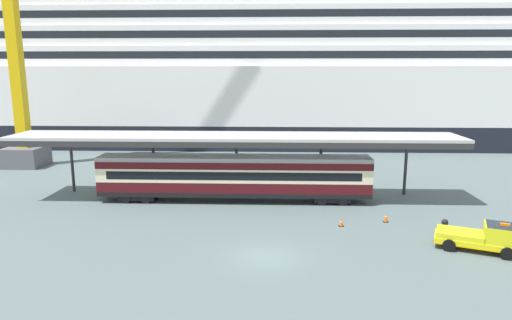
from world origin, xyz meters
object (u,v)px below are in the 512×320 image
(cruise_ship, at_px, (255,55))
(service_truck, at_px, (487,237))
(dockside_crane, at_px, (18,25))
(quay_bollard, at_px, (445,225))
(train_carriage, at_px, (234,176))
(traffic_cone_mid, at_px, (341,222))
(traffic_cone_near, at_px, (386,217))

(cruise_ship, relative_size, service_truck, 22.07)
(dockside_crane, xyz_separation_m, quay_bollard, (42.22, -21.52, -16.24))
(train_carriage, relative_size, service_truck, 4.31)
(cruise_ship, distance_m, dockside_crane, 36.74)
(train_carriage, distance_m, service_truck, 20.47)
(train_carriage, relative_size, traffic_cone_mid, 39.59)
(traffic_cone_near, xyz_separation_m, dockside_crane, (-38.49, 19.50, 16.37))
(train_carriage, xyz_separation_m, traffic_cone_near, (12.21, -5.37, -1.92))
(cruise_ship, height_order, dockside_crane, dockside_crane)
(cruise_ship, xyz_separation_m, train_carriage, (-0.28, -39.39, -12.04))
(traffic_cone_mid, distance_m, dockside_crane, 43.72)
(traffic_cone_mid, bearing_deg, train_carriage, 143.26)
(cruise_ship, bearing_deg, traffic_cone_mid, -79.69)
(service_truck, height_order, dockside_crane, dockside_crane)
(service_truck, height_order, quay_bollard, service_truck)
(traffic_cone_mid, height_order, dockside_crane, dockside_crane)
(dockside_crane, bearing_deg, train_carriage, -28.26)
(service_truck, relative_size, traffic_cone_near, 7.09)
(cruise_ship, relative_size, dockside_crane, 2.31)
(quay_bollard, bearing_deg, train_carriage, 155.10)
(cruise_ship, bearing_deg, train_carriage, -90.40)
(cruise_ship, bearing_deg, dockside_crane, -136.43)
(service_truck, height_order, traffic_cone_near, service_truck)
(dockside_crane, bearing_deg, traffic_cone_mid, -30.50)
(traffic_cone_mid, relative_size, dockside_crane, 0.01)
(cruise_ship, xyz_separation_m, service_truck, (16.99, -50.30, -13.36))
(traffic_cone_near, relative_size, dockside_crane, 0.01)
(traffic_cone_near, height_order, quay_bollard, quay_bollard)
(cruise_ship, xyz_separation_m, traffic_cone_near, (11.93, -44.77, -13.96))
(service_truck, xyz_separation_m, dockside_crane, (-43.55, 25.03, 15.77))
(service_truck, xyz_separation_m, traffic_cone_near, (-5.06, 5.53, -0.60))
(service_truck, xyz_separation_m, traffic_cone_mid, (-8.65, 4.47, -0.69))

